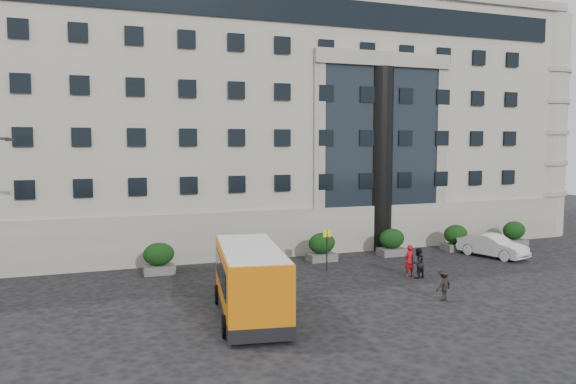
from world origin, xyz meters
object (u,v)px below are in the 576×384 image
at_px(white_taxi, 493,246).
at_px(red_truck, 13,230).
at_px(hedge_e, 456,238).
at_px(hedge_b, 245,252).
at_px(pedestrian_c, 444,285).
at_px(minibus, 250,279).
at_px(hedge_c, 322,247).
at_px(pedestrian_a, 409,261).
at_px(bus_stop_sign, 327,243).
at_px(hedge_d, 392,242).
at_px(hedge_a, 159,258).
at_px(hedge_f, 514,234).
at_px(pedestrian_b, 418,263).

bearing_deg(white_taxi, red_truck, 138.49).
distance_m(hedge_e, white_taxi, 2.93).
xyz_separation_m(hedge_e, white_taxi, (0.89, -2.78, -0.16)).
height_order(hedge_b, pedestrian_c, hedge_b).
bearing_deg(red_truck, minibus, -51.84).
relative_size(hedge_c, hedge_e, 1.00).
bearing_deg(pedestrian_a, bus_stop_sign, -43.94).
distance_m(hedge_c, hedge_d, 5.20).
xyz_separation_m(hedge_b, hedge_c, (5.20, 0.00, 0.00)).
xyz_separation_m(bus_stop_sign, minibus, (-6.79, -6.98, -0.01)).
xyz_separation_m(hedge_a, pedestrian_a, (13.36, -5.70, -0.00)).
bearing_deg(white_taxi, hedge_c, 148.38).
distance_m(hedge_d, hedge_e, 5.20).
relative_size(hedge_c, hedge_d, 1.00).
distance_m(hedge_a, hedge_d, 15.60).
relative_size(hedge_f, red_truck, 0.31).
distance_m(hedge_e, bus_stop_sign, 11.67).
bearing_deg(pedestrian_b, hedge_c, -78.11).
bearing_deg(white_taxi, minibus, -177.55).
bearing_deg(hedge_d, minibus, -142.82).
distance_m(hedge_d, white_taxi, 6.70).
height_order(hedge_e, pedestrian_a, pedestrian_a).
distance_m(hedge_f, pedestrian_b, 13.79).
bearing_deg(pedestrian_a, hedge_a, -30.15).
height_order(hedge_f, pedestrian_c, hedge_f).
distance_m(hedge_d, pedestrian_b, 6.44).
distance_m(bus_stop_sign, white_taxi, 12.23).
distance_m(hedge_d, red_truck, 26.60).
xyz_separation_m(hedge_c, hedge_f, (15.60, 0.00, 0.00)).
bearing_deg(hedge_a, white_taxi, -7.31).
bearing_deg(hedge_c, pedestrian_c, -79.87).
bearing_deg(hedge_e, hedge_c, 180.00).
distance_m(hedge_b, red_truck, 17.56).
distance_m(hedge_b, hedge_f, 20.80).
relative_size(red_truck, white_taxi, 1.25).
xyz_separation_m(hedge_a, pedestrian_c, (12.27, -10.47, -0.15)).
relative_size(hedge_b, pedestrian_a, 0.99).
bearing_deg(hedge_d, red_truck, 156.47).
relative_size(hedge_a, pedestrian_c, 1.19).
bearing_deg(pedestrian_b, hedge_e, -155.37).
xyz_separation_m(red_truck, pedestrian_b, (22.43, -16.75, -0.66)).
bearing_deg(bus_stop_sign, hedge_a, 163.58).
bearing_deg(hedge_e, red_truck, 160.26).
relative_size(minibus, pedestrian_b, 4.51).
relative_size(hedge_f, pedestrian_a, 0.99).
height_order(hedge_a, pedestrian_b, hedge_a).
xyz_separation_m(hedge_b, bus_stop_sign, (4.30, -2.80, 0.80)).
bearing_deg(hedge_a, hedge_c, 0.00).
xyz_separation_m(hedge_e, minibus, (-18.09, -9.78, 0.79)).
distance_m(hedge_d, pedestrian_c, 10.99).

